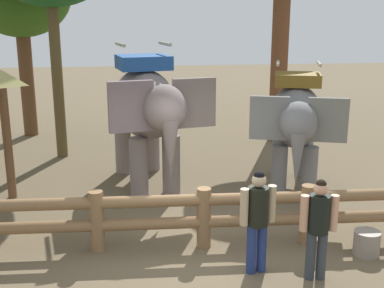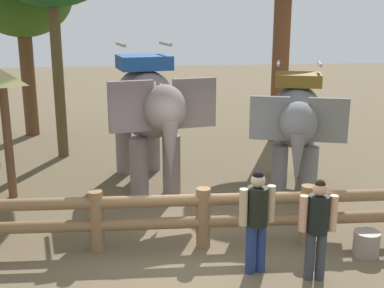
{
  "view_description": "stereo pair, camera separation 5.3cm",
  "coord_description": "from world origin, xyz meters",
  "px_view_note": "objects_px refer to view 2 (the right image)",
  "views": [
    {
      "loc": [
        -1.18,
        -7.47,
        3.87
      ],
      "look_at": [
        0.0,
        1.72,
        1.4
      ],
      "focal_mm": 46.23,
      "sensor_mm": 36.0,
      "label": 1
    },
    {
      "loc": [
        -1.13,
        -7.47,
        3.87
      ],
      "look_at": [
        0.0,
        1.72,
        1.4
      ],
      "focal_mm": 46.23,
      "sensor_mm": 36.0,
      "label": 2
    }
  ],
  "objects_px": {
    "elephant_near_left": "(147,108)",
    "feed_bucket": "(366,243)",
    "elephant_center": "(296,120)",
    "log_fence": "(203,213)",
    "tourist_man_in_blue": "(318,223)",
    "tourist_woman_in_black": "(257,215)"
  },
  "relations": [
    {
      "from": "elephant_near_left",
      "to": "tourist_woman_in_black",
      "type": "distance_m",
      "value": 4.5
    },
    {
      "from": "elephant_near_left",
      "to": "tourist_man_in_blue",
      "type": "xyz_separation_m",
      "value": [
        2.29,
        -4.47,
        -0.91
      ]
    },
    {
      "from": "elephant_center",
      "to": "log_fence",
      "type": "bearing_deg",
      "value": -133.12
    },
    {
      "from": "elephant_near_left",
      "to": "elephant_center",
      "type": "relative_size",
      "value": 1.14
    },
    {
      "from": "log_fence",
      "to": "tourist_man_in_blue",
      "type": "distance_m",
      "value": 1.98
    },
    {
      "from": "log_fence",
      "to": "feed_bucket",
      "type": "bearing_deg",
      "value": -13.46
    },
    {
      "from": "elephant_near_left",
      "to": "feed_bucket",
      "type": "distance_m",
      "value": 5.39
    },
    {
      "from": "elephant_near_left",
      "to": "tourist_woman_in_black",
      "type": "height_order",
      "value": "elephant_near_left"
    },
    {
      "from": "log_fence",
      "to": "tourist_woman_in_black",
      "type": "xyz_separation_m",
      "value": [
        0.67,
        -0.94,
        0.34
      ]
    },
    {
      "from": "tourist_woman_in_black",
      "to": "feed_bucket",
      "type": "xyz_separation_m",
      "value": [
        1.95,
        0.31,
        -0.74
      ]
    },
    {
      "from": "log_fence",
      "to": "elephant_center",
      "type": "distance_m",
      "value": 3.68
    },
    {
      "from": "tourist_man_in_blue",
      "to": "elephant_near_left",
      "type": "bearing_deg",
      "value": 117.16
    },
    {
      "from": "tourist_man_in_blue",
      "to": "feed_bucket",
      "type": "distance_m",
      "value": 1.46
    },
    {
      "from": "elephant_near_left",
      "to": "elephant_center",
      "type": "bearing_deg",
      "value": -11.08
    },
    {
      "from": "tourist_woman_in_black",
      "to": "tourist_man_in_blue",
      "type": "height_order",
      "value": "tourist_woman_in_black"
    },
    {
      "from": "log_fence",
      "to": "tourist_man_in_blue",
      "type": "height_order",
      "value": "tourist_man_in_blue"
    },
    {
      "from": "log_fence",
      "to": "tourist_man_in_blue",
      "type": "xyz_separation_m",
      "value": [
        1.5,
        -1.25,
        0.3
      ]
    },
    {
      "from": "elephant_center",
      "to": "feed_bucket",
      "type": "bearing_deg",
      "value": -86.6
    },
    {
      "from": "log_fence",
      "to": "tourist_man_in_blue",
      "type": "relative_size",
      "value": 4.68
    },
    {
      "from": "elephant_center",
      "to": "elephant_near_left",
      "type": "bearing_deg",
      "value": 168.92
    },
    {
      "from": "elephant_near_left",
      "to": "feed_bucket",
      "type": "bearing_deg",
      "value": -48.43
    },
    {
      "from": "elephant_near_left",
      "to": "feed_bucket",
      "type": "height_order",
      "value": "elephant_near_left"
    }
  ]
}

